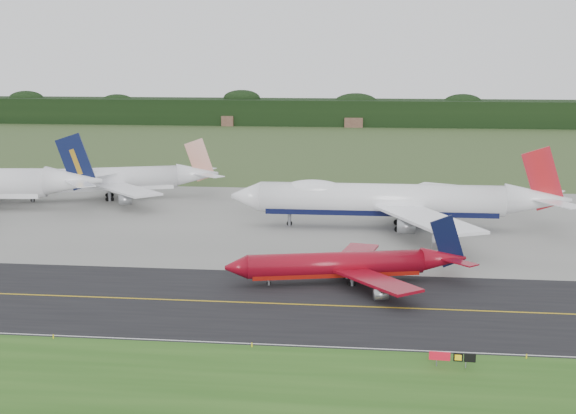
# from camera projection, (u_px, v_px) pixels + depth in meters

# --- Properties ---
(ground) EXTENTS (600.00, 600.00, 0.00)m
(ground) POSITION_uv_depth(u_px,v_px,m) (293.00, 295.00, 112.21)
(ground) COLOR #2E431F
(ground) RESTS_ON ground
(grass_verge) EXTENTS (400.00, 30.00, 0.01)m
(grass_verge) POSITION_uv_depth(u_px,v_px,m) (254.00, 401.00, 78.06)
(grass_verge) COLOR #234D16
(grass_verge) RESTS_ON ground
(taxiway) EXTENTS (400.00, 32.00, 0.02)m
(taxiway) POSITION_uv_depth(u_px,v_px,m) (290.00, 304.00, 108.30)
(taxiway) COLOR black
(taxiway) RESTS_ON ground
(apron) EXTENTS (400.00, 78.00, 0.01)m
(apron) POSITION_uv_depth(u_px,v_px,m) (321.00, 221.00, 161.96)
(apron) COLOR gray
(apron) RESTS_ON ground
(taxiway_centreline) EXTENTS (400.00, 0.40, 0.00)m
(taxiway_centreline) POSITION_uv_depth(u_px,v_px,m) (290.00, 304.00, 108.30)
(taxiway_centreline) COLOR gold
(taxiway_centreline) RESTS_ON taxiway
(taxiway_edge_line) EXTENTS (400.00, 0.25, 0.00)m
(taxiway_edge_line) POSITION_uv_depth(u_px,v_px,m) (275.00, 345.00, 93.18)
(taxiway_edge_line) COLOR silver
(taxiway_edge_line) RESTS_ON taxiway
(horizon_treeline) EXTENTS (700.00, 25.00, 12.00)m
(horizon_treeline) POSITION_uv_depth(u_px,v_px,m) (357.00, 114.00, 378.25)
(horizon_treeline) COLOR black
(horizon_treeline) RESTS_ON ground
(jet_ba_747) EXTENTS (65.00, 54.01, 16.39)m
(jet_ba_747) POSITION_uv_depth(u_px,v_px,m) (393.00, 200.00, 154.34)
(jet_ba_747) COLOR white
(jet_ba_747) RESTS_ON ground
(jet_red_737) EXTENTS (35.97, 28.77, 9.81)m
(jet_red_737) POSITION_uv_depth(u_px,v_px,m) (349.00, 265.00, 118.16)
(jet_red_737) COLOR maroon
(jet_red_737) RESTS_ON ground
(jet_star_tail) EXTENTS (50.64, 41.14, 13.74)m
(jet_star_tail) POSITION_uv_depth(u_px,v_px,m) (108.00, 180.00, 185.82)
(jet_star_tail) COLOR white
(jet_star_tail) RESTS_ON ground
(taxiway_sign) EXTENTS (4.96, 0.50, 1.65)m
(taxiway_sign) POSITION_uv_depth(u_px,v_px,m) (452.00, 357.00, 86.31)
(taxiway_sign) COLOR slate
(taxiway_sign) RESTS_ON ground
(edge_marker_left) EXTENTS (0.16, 0.16, 0.50)m
(edge_marker_left) POSITION_uv_depth(u_px,v_px,m) (53.00, 337.00, 95.17)
(edge_marker_left) COLOR yellow
(edge_marker_left) RESTS_ON ground
(edge_marker_center) EXTENTS (0.16, 0.16, 0.50)m
(edge_marker_center) POSITION_uv_depth(u_px,v_px,m) (252.00, 345.00, 92.45)
(edge_marker_center) COLOR yellow
(edge_marker_center) RESTS_ON ground
(edge_marker_right) EXTENTS (0.16, 0.16, 0.50)m
(edge_marker_right) POSITION_uv_depth(u_px,v_px,m) (526.00, 356.00, 88.94)
(edge_marker_right) COLOR yellow
(edge_marker_right) RESTS_ON ground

